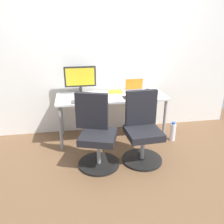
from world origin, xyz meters
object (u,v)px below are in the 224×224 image
object	(u,v)px
open_laptop	(135,89)
coffee_mug	(138,94)
office_chair_left	(96,134)
water_bottle_on_floor	(173,132)
desktop_monitor	(80,78)
office_chair_right	(142,130)

from	to	relation	value
open_laptop	coffee_mug	size ratio (longest dim) A/B	3.37
office_chair_left	water_bottle_on_floor	xyz separation A→B (m)	(1.25, 0.42, -0.28)
open_laptop	coffee_mug	bearing A→B (deg)	-94.28
open_laptop	water_bottle_on_floor	bearing A→B (deg)	-33.43
office_chair_left	desktop_monitor	distance (m)	1.01
office_chair_left	water_bottle_on_floor	distance (m)	1.35
office_chair_left	water_bottle_on_floor	size ratio (longest dim) A/B	3.03
office_chair_left	office_chair_right	distance (m)	0.62
open_laptop	desktop_monitor	bearing A→B (deg)	175.20
water_bottle_on_floor	coffee_mug	bearing A→B (deg)	168.23
desktop_monitor	office_chair_left	bearing A→B (deg)	-80.64
office_chair_right	coffee_mug	world-z (taller)	office_chair_right
water_bottle_on_floor	coffee_mug	xyz separation A→B (m)	(-0.56, 0.12, 0.61)
office_chair_right	open_laptop	distance (m)	0.85
desktop_monitor	coffee_mug	xyz separation A→B (m)	(0.84, -0.31, -0.20)
open_laptop	office_chair_left	bearing A→B (deg)	-132.80
coffee_mug	desktop_monitor	bearing A→B (deg)	159.57
office_chair_left	desktop_monitor	xyz separation A→B (m)	(-0.14, 0.84, 0.54)
office_chair_right	coffee_mug	size ratio (longest dim) A/B	10.22
water_bottle_on_floor	desktop_monitor	xyz separation A→B (m)	(-1.39, 0.43, 0.82)
office_chair_left	coffee_mug	size ratio (longest dim) A/B	10.22
water_bottle_on_floor	open_laptop	distance (m)	0.90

